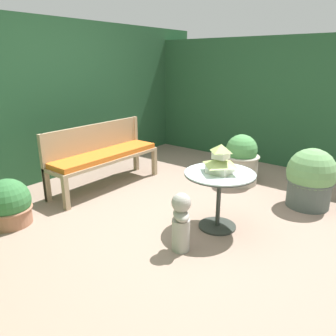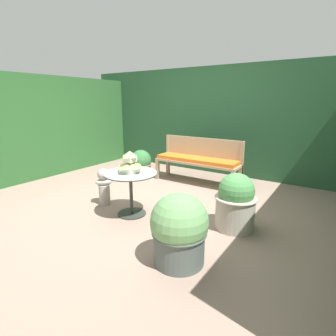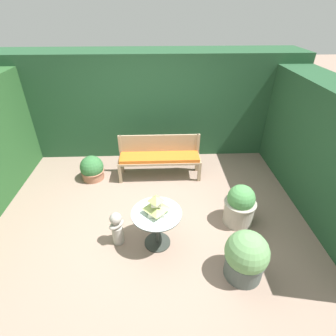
% 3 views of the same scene
% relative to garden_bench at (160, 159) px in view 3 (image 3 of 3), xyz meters
% --- Properties ---
extents(ground, '(30.00, 30.00, 0.00)m').
position_rel_garden_bench_xyz_m(ground, '(-0.16, -1.20, -0.41)').
color(ground, gray).
extents(foliage_hedge_back, '(6.40, 1.00, 2.18)m').
position_rel_garden_bench_xyz_m(foliage_hedge_back, '(-0.16, 1.36, 0.68)').
color(foliage_hedge_back, '#234C2D').
rests_on(foliage_hedge_back, ground).
extents(foliage_hedge_right, '(0.70, 3.67, 1.98)m').
position_rel_garden_bench_xyz_m(foliage_hedge_right, '(2.69, -0.97, 0.58)').
color(foliage_hedge_right, '#234C2D').
rests_on(foliage_hedge_right, ground).
extents(garden_bench, '(1.60, 0.43, 0.48)m').
position_rel_garden_bench_xyz_m(garden_bench, '(0.00, 0.00, 0.00)').
color(garden_bench, tan).
rests_on(garden_bench, ground).
extents(bench_backrest, '(1.60, 0.06, 0.83)m').
position_rel_garden_bench_xyz_m(bench_backrest, '(-0.00, 0.20, 0.19)').
color(bench_backrest, tan).
rests_on(bench_backrest, ground).
extents(patio_table, '(0.69, 0.69, 0.59)m').
position_rel_garden_bench_xyz_m(patio_table, '(-0.06, -1.74, 0.05)').
color(patio_table, '#2D332D').
rests_on(patio_table, ground).
extents(pagoda_birdhouse, '(0.29, 0.29, 0.28)m').
position_rel_garden_bench_xyz_m(pagoda_birdhouse, '(-0.06, -1.74, 0.30)').
color(pagoda_birdhouse, silver).
rests_on(pagoda_birdhouse, patio_table).
extents(garden_bust, '(0.26, 0.27, 0.55)m').
position_rel_garden_bench_xyz_m(garden_bust, '(-0.63, -1.69, -0.12)').
color(garden_bust, '#A39E93').
rests_on(garden_bust, ground).
extents(potted_plant_path_edge, '(0.50, 0.50, 0.69)m').
position_rel_garden_bench_xyz_m(potted_plant_path_edge, '(1.23, -1.34, -0.08)').
color(potted_plant_path_edge, '#ADA393').
rests_on(potted_plant_path_edge, ground).
extents(potted_plant_table_far, '(0.55, 0.55, 0.69)m').
position_rel_garden_bench_xyz_m(potted_plant_table_far, '(1.04, -2.31, -0.07)').
color(potted_plant_table_far, '#4C5651').
rests_on(potted_plant_table_far, ground).
extents(potted_plant_bench_left, '(0.46, 0.46, 0.49)m').
position_rel_garden_bench_xyz_m(potted_plant_bench_left, '(-1.34, -0.01, -0.19)').
color(potted_plant_bench_left, '#9E664C').
rests_on(potted_plant_bench_left, ground).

